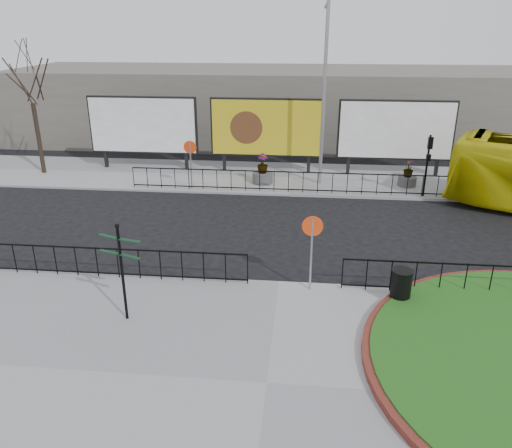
# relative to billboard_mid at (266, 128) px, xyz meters

# --- Properties ---
(ground) EXTENTS (90.00, 90.00, 0.00)m
(ground) POSITION_rel_billboard_mid_xyz_m (1.50, -12.97, -2.60)
(ground) COLOR black
(ground) RESTS_ON ground
(pavement_near) EXTENTS (30.00, 10.00, 0.12)m
(pavement_near) POSITION_rel_billboard_mid_xyz_m (1.50, -17.97, -2.54)
(pavement_near) COLOR gray
(pavement_near) RESTS_ON ground
(pavement_far) EXTENTS (44.00, 6.00, 0.12)m
(pavement_far) POSITION_rel_billboard_mid_xyz_m (1.50, -0.97, -2.54)
(pavement_far) COLOR gray
(pavement_far) RESTS_ON ground
(railing_near_left) EXTENTS (10.00, 0.10, 1.10)m
(railing_near_left) POSITION_rel_billboard_mid_xyz_m (-4.50, -13.27, -1.93)
(railing_near_left) COLOR black
(railing_near_left) RESTS_ON pavement_near
(railing_near_right) EXTENTS (9.00, 0.10, 1.10)m
(railing_near_right) POSITION_rel_billboard_mid_xyz_m (8.00, -13.27, -1.93)
(railing_near_right) COLOR black
(railing_near_right) RESTS_ON pavement_near
(railing_far) EXTENTS (18.00, 0.10, 1.10)m
(railing_far) POSITION_rel_billboard_mid_xyz_m (2.50, -3.67, -1.93)
(railing_far) COLOR black
(railing_far) RESTS_ON pavement_far
(speed_sign_far) EXTENTS (0.64, 0.07, 2.47)m
(speed_sign_far) POSITION_rel_billboard_mid_xyz_m (-3.50, -3.57, -0.68)
(speed_sign_far) COLOR gray
(speed_sign_far) RESTS_ON pavement_far
(speed_sign_near) EXTENTS (0.64, 0.07, 2.47)m
(speed_sign_near) POSITION_rel_billboard_mid_xyz_m (2.50, -13.37, -0.68)
(speed_sign_near) COLOR gray
(speed_sign_near) RESTS_ON pavement_near
(billboard_left) EXTENTS (6.20, 0.31, 4.10)m
(billboard_left) POSITION_rel_billboard_mid_xyz_m (-7.00, 0.00, 0.00)
(billboard_left) COLOR black
(billboard_left) RESTS_ON pavement_far
(billboard_mid) EXTENTS (6.20, 0.31, 4.10)m
(billboard_mid) POSITION_rel_billboard_mid_xyz_m (0.00, 0.00, 0.00)
(billboard_mid) COLOR black
(billboard_mid) RESTS_ON pavement_far
(billboard_right) EXTENTS (6.20, 0.31, 4.10)m
(billboard_right) POSITION_rel_billboard_mid_xyz_m (7.00, 0.00, 0.00)
(billboard_right) COLOR black
(billboard_right) RESTS_ON pavement_far
(lamp_post) EXTENTS (0.74, 0.18, 9.23)m
(lamp_post) POSITION_rel_billboard_mid_xyz_m (3.01, -1.97, 2.23)
(lamp_post) COLOR gray
(lamp_post) RESTS_ON pavement_far
(signal_pole_a) EXTENTS (0.22, 0.26, 3.00)m
(signal_pole_a) POSITION_rel_billboard_mid_xyz_m (8.00, -3.63, -0.50)
(signal_pole_a) COLOR black
(signal_pole_a) RESTS_ON pavement_far
(signal_pole_b) EXTENTS (0.22, 0.26, 3.00)m
(signal_pole_b) POSITION_rel_billboard_mid_xyz_m (11.00, -3.63, -0.50)
(signal_pole_b) COLOR black
(signal_pole_b) RESTS_ON pavement_far
(tree_left) EXTENTS (2.00, 2.00, 7.00)m
(tree_left) POSITION_rel_billboard_mid_xyz_m (-12.50, -1.47, 1.02)
(tree_left) COLOR #2D2119
(tree_left) RESTS_ON pavement_far
(building_backdrop) EXTENTS (40.00, 10.00, 5.00)m
(building_backdrop) POSITION_rel_billboard_mid_xyz_m (1.50, 9.03, -0.10)
(building_backdrop) COLOR #635F56
(building_backdrop) RESTS_ON ground
(fingerpost_sign) EXTENTS (1.35, 0.62, 2.92)m
(fingerpost_sign) POSITION_rel_billboard_mid_xyz_m (-2.70, -15.61, -0.71)
(fingerpost_sign) COLOR black
(fingerpost_sign) RESTS_ON pavement_near
(litter_bin) EXTENTS (0.65, 0.65, 1.08)m
(litter_bin) POSITION_rel_billboard_mid_xyz_m (5.20, -13.92, -1.94)
(litter_bin) COLOR black
(litter_bin) RESTS_ON pavement_near
(planter_a) EXTENTS (1.07, 1.07, 1.57)m
(planter_a) POSITION_rel_billboard_mid_xyz_m (-0.00, -2.25, -1.93)
(planter_a) COLOR #4C4C4F
(planter_a) RESTS_ON pavement_far
(planter_c) EXTENTS (0.94, 0.94, 1.36)m
(planter_c) POSITION_rel_billboard_mid_xyz_m (7.50, -1.97, -2.01)
(planter_c) COLOR #4C4C4F
(planter_c) RESTS_ON pavement_far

